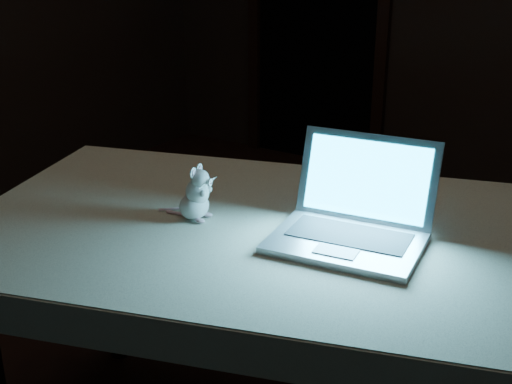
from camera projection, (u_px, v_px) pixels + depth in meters
The scene contains 5 objects.
doorway at pixel (318, 7), 4.61m from camera, with size 1.06×0.36×2.13m, color black, non-canonical shape.
table at pixel (248, 344), 2.07m from camera, with size 1.48×0.95×0.79m, color black, non-canonical shape.
tablecloth at pixel (246, 249), 1.89m from camera, with size 1.59×1.06×0.10m, color beige, non-canonical shape.
laptop at pixel (347, 200), 1.73m from camera, with size 0.38×0.34×0.26m, color #A5A4A8, non-canonical shape.
plush_mouse at pixel (194, 192), 1.92m from camera, with size 0.12×0.12×0.16m, color silver, non-canonical shape.
Camera 1 is at (1.07, -1.74, 1.58)m, focal length 48.00 mm.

